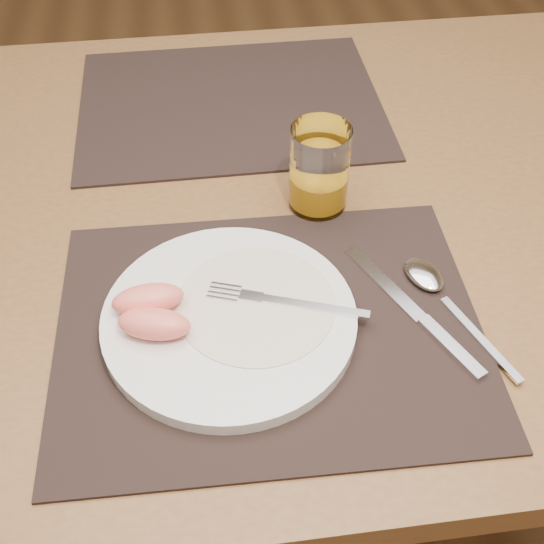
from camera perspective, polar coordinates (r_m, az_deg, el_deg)
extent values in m
plane|color=brown|center=(1.48, -0.56, -16.49)|extent=(5.00, 5.00, 0.00)
cube|color=brown|center=(0.90, -0.89, 5.40)|extent=(1.40, 0.90, 0.04)
cylinder|color=brown|center=(1.58, 20.53, 5.35)|extent=(0.06, 0.06, 0.71)
cube|color=black|center=(0.73, -0.24, -4.65)|extent=(0.46, 0.36, 0.00)
cube|color=black|center=(1.06, -3.50, 13.91)|extent=(0.45, 0.35, 0.00)
cylinder|color=white|center=(0.73, -3.59, -3.93)|extent=(0.27, 0.27, 0.02)
cylinder|color=white|center=(0.73, -1.33, -2.66)|extent=(0.17, 0.17, 0.00)
cube|color=silver|center=(0.72, 3.67, -2.93)|extent=(0.11, 0.05, 0.00)
cube|color=silver|center=(0.73, -1.74, -2.07)|extent=(0.03, 0.02, 0.00)
cube|color=silver|center=(0.74, -4.02, -1.71)|extent=(0.04, 0.03, 0.00)
cube|color=silver|center=(0.78, 9.35, -0.85)|extent=(0.07, 0.12, 0.00)
cube|color=silver|center=(0.73, 14.77, -6.08)|extent=(0.05, 0.09, 0.01)
cube|color=silver|center=(0.75, 17.01, -5.34)|extent=(0.05, 0.12, 0.00)
ellipsoid|color=silver|center=(0.79, 12.58, -0.18)|extent=(0.05, 0.07, 0.01)
cylinder|color=white|center=(0.84, 3.98, 8.68)|extent=(0.07, 0.07, 0.11)
cylinder|color=orange|center=(0.86, 3.87, 6.98)|extent=(0.06, 0.06, 0.04)
ellipsoid|color=#FF7E68|center=(0.70, -9.84, -4.30)|extent=(0.08, 0.05, 0.03)
ellipsoid|color=#FF7E68|center=(0.72, -10.34, -2.26)|extent=(0.08, 0.04, 0.03)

